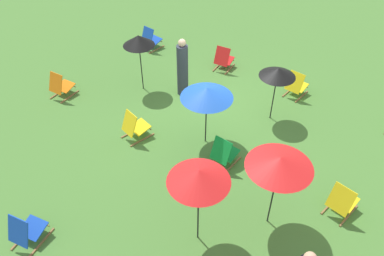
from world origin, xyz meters
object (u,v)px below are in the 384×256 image
Objects in this scene: deckchair_5 at (342,201)px; umbrella_3 at (280,162)px; umbrella_4 at (199,176)px; person_1 at (182,69)px; deckchair_9 at (224,59)px; umbrella_0 at (207,93)px; deckchair_10 at (135,127)px; deckchair_8 at (224,153)px; umbrella_2 at (139,41)px; deckchair_3 at (26,231)px; deckchair_0 at (296,85)px; umbrella_1 at (278,72)px; deckchair_1 at (61,86)px; deckchair_2 at (151,39)px.

deckchair_5 is 2.14m from umbrella_3.
person_1 is (3.16, -4.03, -1.00)m from umbrella_4.
deckchair_9 is 3.83m from umbrella_0.
deckchair_10 is (0.21, 4.27, 0.00)m from deckchair_9.
umbrella_2 is (3.72, -1.44, 1.28)m from deckchair_8.
umbrella_3 reaches higher than deckchair_8.
umbrella_0 is 0.93× the size of umbrella_2.
person_1 is at bearing -40.17° from umbrella_0.
umbrella_2 is at bearing -83.52° from deckchair_3.
deckchair_0 is 1.82m from umbrella_1.
deckchair_1 is at bearing -17.08° from umbrella_4.
person_1 is (-2.54, 1.65, 0.49)m from deckchair_2.
deckchair_1 is at bearing 11.73° from deckchair_10.
deckchair_9 is 1.99m from person_1.
deckchair_1 is at bearing 41.71° from deckchair_0.
umbrella_0 is 2.10m from umbrella_1.
deckchair_10 is 0.53× the size of umbrella_1.
umbrella_0 reaches higher than deckchair_0.
deckchair_3 is 6.50m from deckchair_5.
deckchair_8 is at bearing 76.47° from person_1.
deckchair_9 is 3.09m from umbrella_2.
umbrella_0 is (-4.68, -0.69, 1.18)m from deckchair_1.
deckchair_0 is 1.00× the size of deckchair_2.
umbrella_4 is at bearing 111.23° from deckchair_9.
umbrella_4 reaches higher than umbrella_3.
umbrella_1 is 3.56m from umbrella_3.
deckchair_8 is (-2.15, -4.08, 0.00)m from deckchair_3.
umbrella_0 reaches higher than deckchair_9.
deckchair_1 is at bearing 7.64° from deckchair_8.
deckchair_2 is 0.99× the size of deckchair_5.
deckchair_3 is 6.03m from person_1.
deckchair_1 is 5.21m from deckchair_9.
deckchair_9 is 4.27m from deckchair_10.
deckchair_10 is 2.62m from umbrella_2.
deckchair_3 is at bearing 110.15° from deckchair_10.
deckchair_9 is 0.46× the size of umbrella_2.
umbrella_0 is at bearing -174.51° from deckchair_1.
umbrella_0 is 2.37m from person_1.
umbrella_0 is at bearing -60.94° from umbrella_4.
deckchair_0 is at bearing -43.52° from deckchair_5.
deckchair_5 is at bearing 139.40° from deckchair_9.
deckchair_0 is at bearing -74.65° from umbrella_3.
deckchair_5 is 0.44× the size of umbrella_3.
deckchair_3 and deckchair_5 have the same top height.
umbrella_3 is at bearing -171.35° from deckchair_10.
umbrella_2 reaches higher than deckchair_8.
deckchair_5 is at bearing -137.87° from umbrella_3.
deckchair_3 and deckchair_8 have the same top height.
deckchair_2 is at bearing -29.88° from deckchair_8.
umbrella_3 is at bearing 113.06° from deckchair_0.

